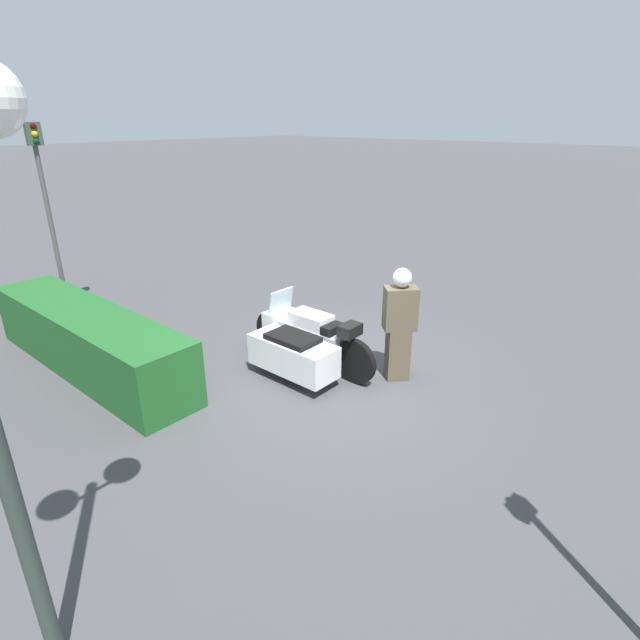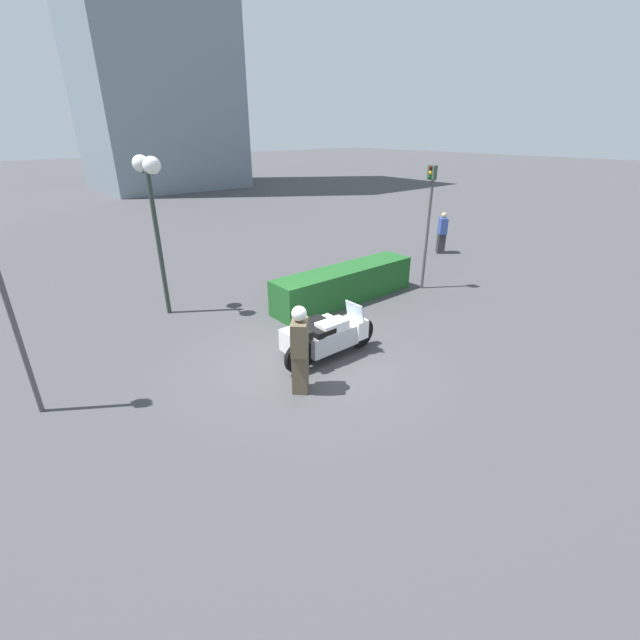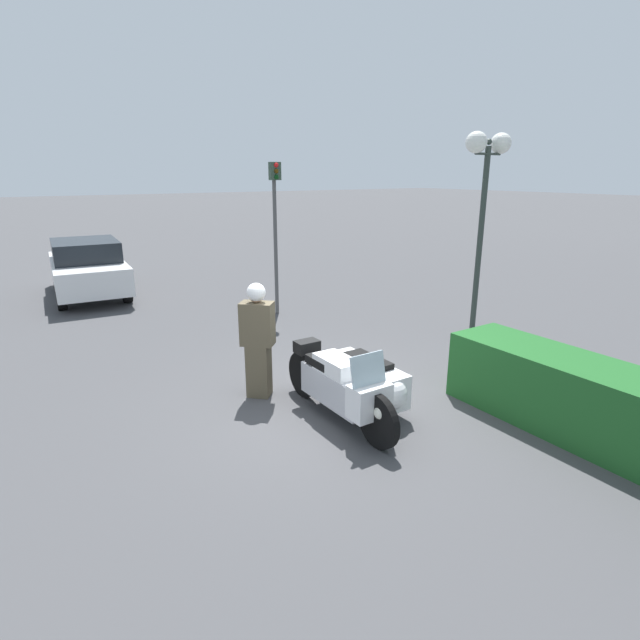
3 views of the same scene
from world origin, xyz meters
The scene contains 8 objects.
ground_plane centered at (0.00, 0.00, 0.00)m, with size 160.00×160.00×0.00m, color #424244.
police_motorcycle centered at (0.50, 0.16, 0.48)m, with size 2.53×1.11×1.18m.
officer_rider centered at (-0.84, -0.69, 0.95)m, with size 0.55×0.56×1.79m.
hedge_bush_curbside centered at (3.10, 2.29, 0.50)m, with size 4.75×1.00×1.01m, color #1E5623.
twin_lamp_post centered at (-1.29, 4.76, 3.39)m, with size 0.42×1.16×4.14m.
traffic_light_near centered at (5.74, 1.49, 2.44)m, with size 0.23×0.27×3.75m.
traffic_light_far centered at (-4.86, 1.81, 2.34)m, with size 0.23×0.26×3.59m.
pedestrian_bystander centered at (9.79, 3.68, 0.83)m, with size 0.52×0.54×1.66m.
Camera 2 is at (-5.13, -6.41, 4.73)m, focal length 24.00 mm.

